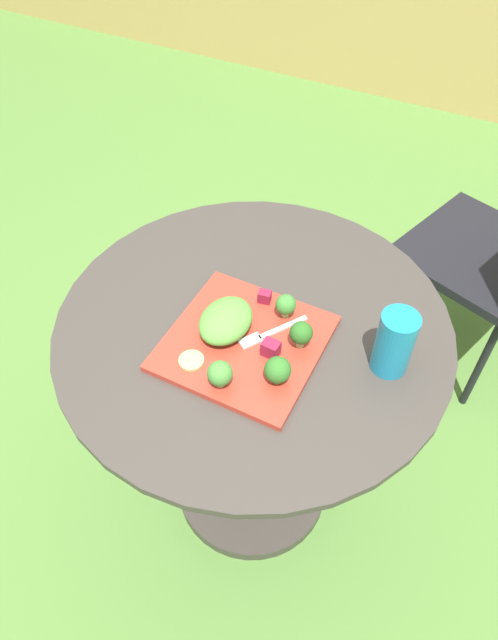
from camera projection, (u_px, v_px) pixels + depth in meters
ground_plane at (252, 486)px, 1.73m from camera, size 12.00×12.00×0.00m
patio_table at (253, 403)px, 1.40m from camera, size 0.82×0.82×0.75m
salad_plate at (244, 343)px, 1.12m from camera, size 0.29×0.29×0.01m
drinking_glass at (394, 345)px, 1.05m from camera, size 0.07×0.07×0.14m
fork at (268, 333)px, 1.13m from camera, size 0.10×0.14×0.00m
lettuce_mound at (226, 321)px, 1.12m from camera, size 0.10×0.13×0.05m
broccoli_floret_0 at (278, 370)px, 1.03m from camera, size 0.05×0.05×0.06m
broccoli_floret_1 at (220, 374)px, 1.02m from camera, size 0.05×0.05×0.06m
broccoli_floret_2 at (286, 305)px, 1.14m from camera, size 0.04×0.04×0.05m
broccoli_floret_3 at (301, 333)px, 1.08m from camera, size 0.05×0.05×0.06m
cucumber_slice_0 at (191, 360)px, 1.08m from camera, size 0.05×0.05×0.01m
beet_chunk_0 at (271, 349)px, 1.08m from camera, size 0.03×0.03×0.03m
beet_chunk_1 at (264, 296)px, 1.18m from camera, size 0.03×0.03×0.03m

